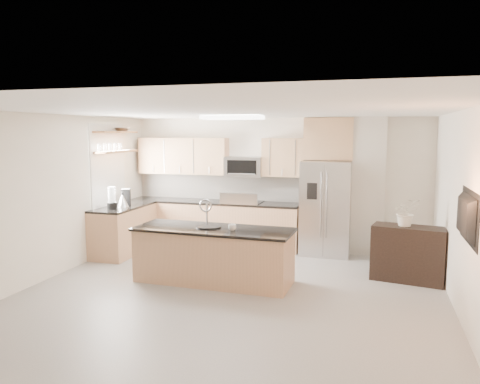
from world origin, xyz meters
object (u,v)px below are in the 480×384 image
(credenza, at_px, (408,254))
(coffee_maker, at_px, (126,197))
(refrigerator, at_px, (326,208))
(cup, at_px, (232,227))
(island, at_px, (214,255))
(platter, at_px, (209,227))
(kettle, at_px, (122,200))
(bowl, at_px, (122,129))
(microwave, at_px, (244,167))
(range, at_px, (243,224))
(blender, at_px, (112,199))
(flower_vase, at_px, (406,205))
(television, at_px, (462,217))

(credenza, relative_size, coffee_maker, 3.53)
(refrigerator, xyz_separation_m, coffee_maker, (-3.75, -0.87, 0.18))
(cup, bearing_deg, credenza, 20.57)
(island, bearing_deg, credenza, 18.72)
(platter, relative_size, kettle, 1.41)
(platter, xyz_separation_m, bowl, (-2.34, 1.48, 1.52))
(refrigerator, bearing_deg, microwave, 174.14)
(range, bearing_deg, coffee_maker, -156.40)
(island, height_order, blender, blender)
(cup, bearing_deg, coffee_maker, 151.56)
(kettle, bearing_deg, cup, -24.66)
(microwave, xyz_separation_m, kettle, (-2.02, -1.29, -0.59))
(blender, xyz_separation_m, flower_vase, (5.09, 0.11, 0.10))
(cup, distance_m, coffee_maker, 2.96)
(microwave, xyz_separation_m, television, (3.51, -3.24, -0.28))
(kettle, height_order, television, television)
(kettle, relative_size, coffee_maker, 0.90)
(island, bearing_deg, bowl, 149.66)
(island, height_order, bowl, bowl)
(credenza, relative_size, blender, 2.65)
(cup, relative_size, flower_vase, 0.18)
(island, relative_size, television, 2.30)
(television, bearing_deg, refrigerator, 31.04)
(refrigerator, bearing_deg, coffee_maker, -166.97)
(blender, relative_size, coffee_maker, 1.33)
(refrigerator, height_order, coffee_maker, refrigerator)
(flower_vase, bearing_deg, cup, -158.65)
(island, relative_size, platter, 6.37)
(refrigerator, xyz_separation_m, blender, (-3.73, -1.40, 0.21))
(kettle, height_order, flower_vase, flower_vase)
(cup, relative_size, coffee_maker, 0.39)
(range, xyz_separation_m, credenza, (3.08, -1.36, -0.04))
(island, xyz_separation_m, blender, (-2.25, 0.80, 0.67))
(range, distance_m, flower_vase, 3.38)
(coffee_maker, bearing_deg, television, -21.48)
(credenza, xyz_separation_m, cup, (-2.57, -0.97, 0.46))
(platter, height_order, coffee_maker, coffee_maker)
(blender, bearing_deg, range, 34.88)
(range, bearing_deg, cup, -77.76)
(range, xyz_separation_m, platter, (0.09, -2.21, 0.39))
(coffee_maker, bearing_deg, credenza, -4.89)
(island, xyz_separation_m, platter, (-0.09, 0.04, 0.43))
(platter, distance_m, kettle, 2.36)
(microwave, distance_m, island, 2.66)
(microwave, distance_m, television, 4.79)
(range, relative_size, microwave, 1.50)
(refrigerator, bearing_deg, flower_vase, -43.67)
(coffee_maker, height_order, television, television)
(flower_vase, bearing_deg, range, 156.03)
(platter, xyz_separation_m, flower_vase, (2.93, 0.87, 0.34))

